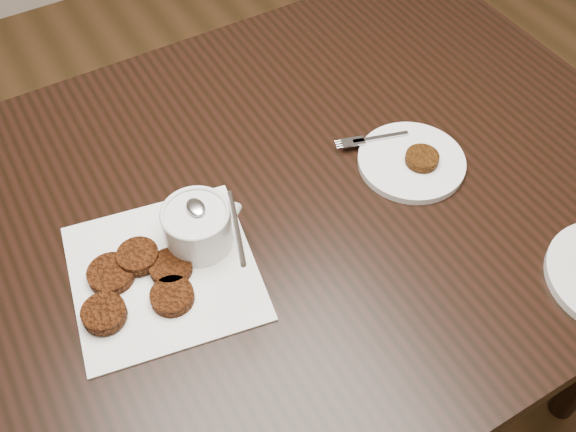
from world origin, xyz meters
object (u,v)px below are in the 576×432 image
object	(u,v)px
napkin	(164,272)
sauce_ramekin	(195,212)
table	(255,330)
plate_with_patty	(412,159)

from	to	relation	value
napkin	sauce_ramekin	bearing A→B (deg)	18.83
table	sauce_ramekin	bearing A→B (deg)	-170.97
sauce_ramekin	plate_with_patty	distance (m)	0.38
table	plate_with_patty	bearing A→B (deg)	-8.67
table	napkin	bearing A→B (deg)	-166.44
sauce_ramekin	plate_with_patty	size ratio (longest dim) A/B	0.78
table	plate_with_patty	world-z (taller)	plate_with_patty
sauce_ramekin	plate_with_patty	bearing A→B (deg)	-4.68
table	napkin	distance (m)	0.41
napkin	sauce_ramekin	distance (m)	0.10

